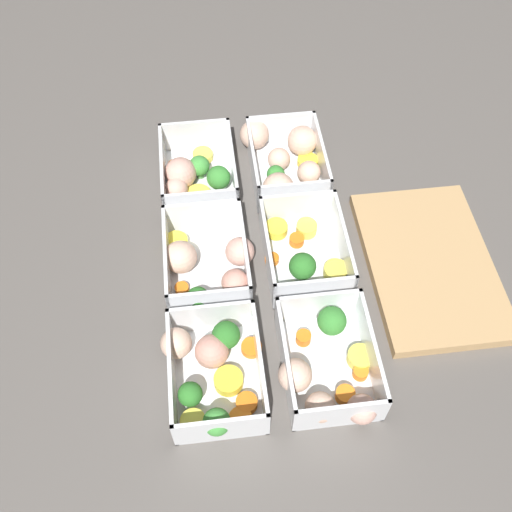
{
  "coord_description": "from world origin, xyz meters",
  "views": [
    {
      "loc": [
        0.51,
        -0.06,
        0.74
      ],
      "look_at": [
        0.0,
        0.0,
        0.02
      ],
      "focal_mm": 42.0,
      "sensor_mm": 36.0,
      "label": 1
    }
  ],
  "objects_px": {
    "container_near_center": "(207,263)",
    "container_near_right": "(211,369)",
    "container_near_left": "(195,175)",
    "container_far_left": "(285,161)",
    "container_far_right": "(327,368)",
    "container_far_center": "(304,252)"
  },
  "relations": [
    {
      "from": "container_near_center",
      "to": "container_near_right",
      "type": "distance_m",
      "value": 0.17
    },
    {
      "from": "container_near_left",
      "to": "container_near_right",
      "type": "distance_m",
      "value": 0.35
    },
    {
      "from": "container_near_center",
      "to": "container_far_center",
      "type": "xyz_separation_m",
      "value": [
        -0.0,
        0.14,
        -0.0
      ]
    },
    {
      "from": "container_near_left",
      "to": "container_far_center",
      "type": "distance_m",
      "value": 0.23
    },
    {
      "from": "container_near_right",
      "to": "container_near_center",
      "type": "bearing_deg",
      "value": 177.82
    },
    {
      "from": "container_near_right",
      "to": "container_far_center",
      "type": "distance_m",
      "value": 0.23
    },
    {
      "from": "container_near_center",
      "to": "container_far_left",
      "type": "bearing_deg",
      "value": 142.8
    },
    {
      "from": "container_near_center",
      "to": "container_near_right",
      "type": "relative_size",
      "value": 0.99
    },
    {
      "from": "container_near_right",
      "to": "container_far_left",
      "type": "distance_m",
      "value": 0.39
    },
    {
      "from": "container_far_center",
      "to": "container_far_right",
      "type": "distance_m",
      "value": 0.19
    },
    {
      "from": "container_near_right",
      "to": "container_far_right",
      "type": "xyz_separation_m",
      "value": [
        0.02,
        0.15,
        -0.0
      ]
    },
    {
      "from": "container_far_left",
      "to": "container_far_right",
      "type": "bearing_deg",
      "value": 0.06
    },
    {
      "from": "container_far_right",
      "to": "container_far_left",
      "type": "bearing_deg",
      "value": -179.94
    },
    {
      "from": "container_near_left",
      "to": "container_far_right",
      "type": "relative_size",
      "value": 0.91
    },
    {
      "from": "container_far_left",
      "to": "container_near_left",
      "type": "bearing_deg",
      "value": -85.55
    },
    {
      "from": "container_near_right",
      "to": "container_far_center",
      "type": "relative_size",
      "value": 1.03
    },
    {
      "from": "container_near_right",
      "to": "container_far_center",
      "type": "bearing_deg",
      "value": 138.72
    },
    {
      "from": "container_near_center",
      "to": "container_near_right",
      "type": "bearing_deg",
      "value": -2.18
    },
    {
      "from": "container_near_left",
      "to": "container_near_center",
      "type": "height_order",
      "value": "same"
    },
    {
      "from": "container_near_left",
      "to": "container_far_left",
      "type": "height_order",
      "value": "same"
    },
    {
      "from": "container_far_right",
      "to": "container_far_center",
      "type": "bearing_deg",
      "value": 179.49
    },
    {
      "from": "container_far_left",
      "to": "container_far_center",
      "type": "xyz_separation_m",
      "value": [
        0.18,
        0.0,
        -0.0
      ]
    }
  ]
}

